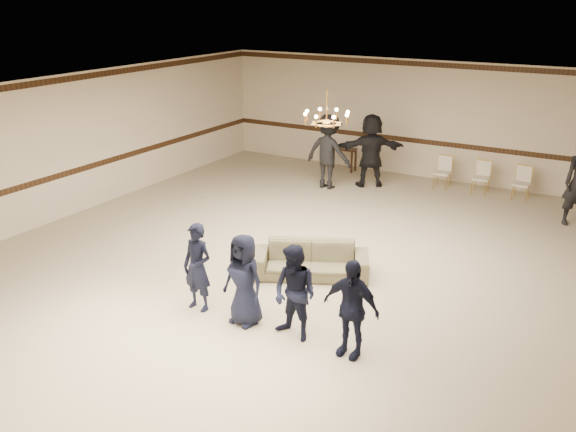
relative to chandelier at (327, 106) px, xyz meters
name	(u,v)px	position (x,y,z in m)	size (l,w,h in m)	color
room	(300,185)	(0.00, -1.00, -1.28)	(12.01, 14.01, 3.21)	tan
chair_rail	(424,142)	(0.00, 5.99, -1.88)	(12.00, 0.02, 0.14)	#361D10
crown_molding	(430,64)	(0.00, 5.99, 0.21)	(12.00, 0.02, 0.14)	#361D10
chandelier	(327,106)	(0.00, 0.00, 0.00)	(0.94, 0.94, 0.89)	gold
boy_a	(197,267)	(-0.60, -3.29, -2.14)	(0.54, 0.35, 1.47)	black
boy_b	(244,280)	(0.30, -3.29, -2.14)	(0.72, 0.47, 1.47)	black
boy_c	(295,293)	(1.20, -3.29, -2.14)	(0.71, 0.56, 1.47)	black
boy_d	(351,308)	(2.10, -3.29, -2.14)	(0.86, 0.36, 1.47)	black
settee	(311,260)	(0.37, -1.26, -2.57)	(2.09, 0.82, 0.61)	#706B4A
adult_left	(328,152)	(-1.81, 3.74, -1.90)	(1.26, 0.72, 1.94)	black
adult_mid	(371,150)	(-0.91, 4.44, -1.90)	(1.80, 0.57, 1.94)	black
banquet_chair_left	(443,172)	(0.81, 5.24, -2.46)	(0.40, 0.40, 0.83)	beige
banquet_chair_mid	(481,178)	(1.81, 5.24, -2.46)	(0.40, 0.40, 0.83)	beige
banquet_chair_right	(522,184)	(2.81, 5.24, -2.46)	(0.40, 0.40, 0.83)	beige
console_table	(342,159)	(-2.19, 5.44, -2.54)	(0.79, 0.33, 0.66)	#331C11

